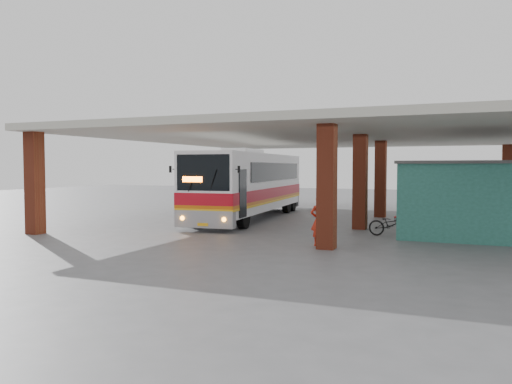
{
  "coord_description": "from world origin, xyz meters",
  "views": [
    {
      "loc": [
        7.42,
        -19.94,
        2.86
      ],
      "look_at": [
        -0.93,
        0.0,
        1.78
      ],
      "focal_mm": 35.0,
      "sensor_mm": 36.0,
      "label": 1
    }
  ],
  "objects_px": {
    "motorcycle": "(392,224)",
    "pedestrian": "(320,221)",
    "coach_bus": "(250,184)",
    "red_chair": "(401,214)"
  },
  "relations": [
    {
      "from": "motorcycle",
      "to": "pedestrian",
      "type": "height_order",
      "value": "pedestrian"
    },
    {
      "from": "coach_bus",
      "to": "red_chair",
      "type": "bearing_deg",
      "value": 6.52
    },
    {
      "from": "motorcycle",
      "to": "pedestrian",
      "type": "distance_m",
      "value": 4.13
    },
    {
      "from": "pedestrian",
      "to": "red_chair",
      "type": "distance_m",
      "value": 9.73
    },
    {
      "from": "pedestrian",
      "to": "red_chair",
      "type": "height_order",
      "value": "pedestrian"
    },
    {
      "from": "motorcycle",
      "to": "pedestrian",
      "type": "bearing_deg",
      "value": 154.6
    },
    {
      "from": "motorcycle",
      "to": "red_chair",
      "type": "relative_size",
      "value": 2.37
    },
    {
      "from": "motorcycle",
      "to": "red_chair",
      "type": "xyz_separation_m",
      "value": [
        -0.33,
        6.01,
        -0.13
      ]
    },
    {
      "from": "pedestrian",
      "to": "red_chair",
      "type": "bearing_deg",
      "value": -118.62
    },
    {
      "from": "coach_bus",
      "to": "red_chair",
      "type": "relative_size",
      "value": 16.36
    }
  ]
}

